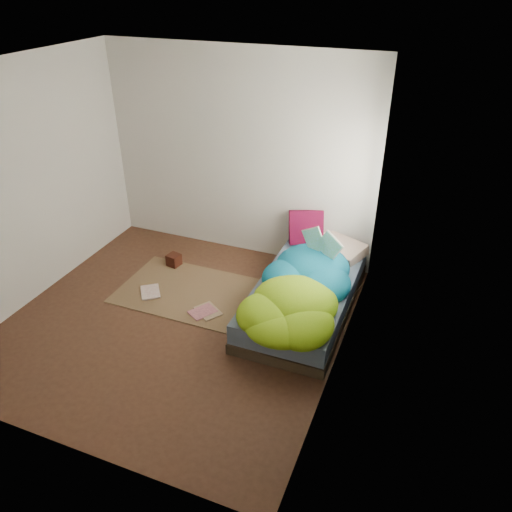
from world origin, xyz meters
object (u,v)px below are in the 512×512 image
at_px(open_book, 322,235).
at_px(floor_book_a, 141,293).
at_px(pillow_magenta, 306,227).
at_px(wooden_box, 174,260).
at_px(floor_book_b, 198,308).
at_px(bed, 304,297).

height_order(open_book, floor_book_a, open_book).
distance_m(pillow_magenta, floor_book_a, 2.14).
bearing_deg(wooden_box, floor_book_b, -45.46).
distance_m(open_book, floor_book_a, 2.21).
xyz_separation_m(pillow_magenta, floor_book_b, (-0.83, -1.36, -0.52)).
height_order(bed, wooden_box, bed).
bearing_deg(floor_book_b, open_book, 63.46).
bearing_deg(floor_book_b, wooden_box, 165.87).
height_order(floor_book_a, floor_book_b, floor_book_b).
bearing_deg(floor_book_b, floor_book_a, -149.28).
relative_size(pillow_magenta, floor_book_b, 1.48).
height_order(pillow_magenta, wooden_box, pillow_magenta).
xyz_separation_m(open_book, floor_book_b, (-1.18, -0.74, -0.79)).
distance_m(wooden_box, floor_book_a, 0.72).
relative_size(floor_book_a, floor_book_b, 1.03).
bearing_deg(floor_book_a, bed, -23.25).
bearing_deg(floor_book_b, pillow_magenta, 89.82).
xyz_separation_m(floor_book_a, floor_book_b, (0.75, -0.01, 0.00)).
relative_size(open_book, wooden_box, 2.89).
bearing_deg(floor_book_a, open_book, -15.56).
relative_size(bed, pillow_magenta, 4.80).
bearing_deg(bed, wooden_box, 171.07).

